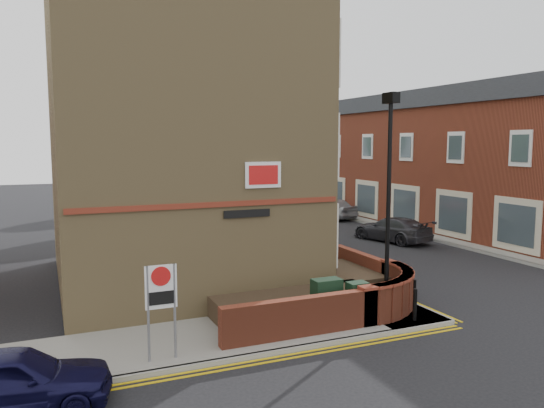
% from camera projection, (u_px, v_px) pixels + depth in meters
% --- Properties ---
extents(ground, '(120.00, 120.00, 0.00)m').
position_uv_depth(ground, '(361.00, 340.00, 13.61)').
color(ground, black).
rests_on(ground, ground).
extents(pavement_corner, '(13.00, 3.00, 0.12)m').
position_uv_depth(pavement_corner, '(213.00, 338.00, 13.60)').
color(pavement_corner, gray).
rests_on(pavement_corner, ground).
extents(pavement_main, '(2.00, 32.00, 0.12)m').
position_uv_depth(pavement_main, '(232.00, 234.00, 28.99)').
color(pavement_main, gray).
rests_on(pavement_main, ground).
extents(pavement_far, '(4.00, 40.00, 0.12)m').
position_uv_depth(pavement_far, '(429.00, 230.00, 30.57)').
color(pavement_far, gray).
rests_on(pavement_far, ground).
extents(kerb_side, '(13.00, 0.15, 0.12)m').
position_uv_depth(kerb_side, '(232.00, 360.00, 12.23)').
color(kerb_side, gray).
rests_on(kerb_side, ground).
extents(kerb_main_near, '(0.15, 32.00, 0.12)m').
position_uv_depth(kerb_main_near, '(249.00, 233.00, 29.38)').
color(kerb_main_near, gray).
rests_on(kerb_main_near, ground).
extents(kerb_main_far, '(0.15, 40.00, 0.12)m').
position_uv_depth(kerb_main_far, '(401.00, 232.00, 29.79)').
color(kerb_main_far, gray).
rests_on(kerb_main_far, ground).
extents(yellow_lines_side, '(13.00, 0.28, 0.01)m').
position_uv_depth(yellow_lines_side, '(236.00, 366.00, 12.01)').
color(yellow_lines_side, gold).
rests_on(yellow_lines_side, ground).
extents(yellow_lines_main, '(0.28, 32.00, 0.01)m').
position_uv_depth(yellow_lines_main, '(253.00, 234.00, 29.48)').
color(yellow_lines_main, gold).
rests_on(yellow_lines_main, ground).
extents(corner_building, '(8.95, 10.40, 13.60)m').
position_uv_depth(corner_building, '(175.00, 110.00, 19.08)').
color(corner_building, '#9A8052').
rests_on(corner_building, ground).
extents(garden_wall, '(6.80, 6.00, 1.20)m').
position_uv_depth(garden_wall, '(315.00, 312.00, 15.89)').
color(garden_wall, brown).
rests_on(garden_wall, ground).
extents(lamppost, '(0.25, 0.50, 6.30)m').
position_uv_depth(lamppost, '(388.00, 203.00, 14.95)').
color(lamppost, black).
rests_on(lamppost, pavement_corner).
extents(utility_cabinet_large, '(0.80, 0.45, 1.20)m').
position_uv_depth(utility_cabinet_large, '(326.00, 300.00, 14.60)').
color(utility_cabinet_large, black).
rests_on(utility_cabinet_large, pavement_corner).
extents(utility_cabinet_small, '(0.55, 0.40, 1.10)m').
position_uv_depth(utility_cabinet_small, '(357.00, 302.00, 14.64)').
color(utility_cabinet_small, black).
rests_on(utility_cabinet_small, pavement_corner).
extents(bollard_near, '(0.11, 0.11, 0.90)m').
position_uv_depth(bollard_near, '(415.00, 305.00, 14.70)').
color(bollard_near, black).
rests_on(bollard_near, pavement_corner).
extents(bollard_far, '(0.11, 0.11, 0.90)m').
position_uv_depth(bollard_far, '(414.00, 295.00, 15.66)').
color(bollard_far, black).
rests_on(bollard_far, pavement_corner).
extents(zone_sign, '(0.72, 0.07, 2.20)m').
position_uv_depth(zone_sign, '(161.00, 294.00, 11.91)').
color(zone_sign, slate).
rests_on(zone_sign, pavement_corner).
extents(far_terrace, '(5.40, 30.40, 8.00)m').
position_uv_depth(far_terrace, '(409.00, 158.00, 34.35)').
color(far_terrace, brown).
rests_on(far_terrace, ground).
extents(far_terrace_cream, '(5.40, 12.40, 8.00)m').
position_uv_depth(far_terrace_cream, '(278.00, 153.00, 53.51)').
color(far_terrace_cream, beige).
rests_on(far_terrace_cream, ground).
extents(tree_near, '(3.64, 3.65, 6.70)m').
position_uv_depth(tree_near, '(244.00, 150.00, 26.67)').
color(tree_near, '#382B1E').
rests_on(tree_near, pavement_main).
extents(tree_mid, '(4.03, 4.03, 7.42)m').
position_uv_depth(tree_mid, '(200.00, 140.00, 33.91)').
color(tree_mid, '#382B1E').
rests_on(tree_mid, pavement_main).
extents(tree_far, '(3.81, 3.81, 7.00)m').
position_uv_depth(tree_far, '(173.00, 144.00, 41.24)').
color(tree_far, '#382B1E').
rests_on(tree_far, pavement_main).
extents(traffic_light_assembly, '(0.20, 0.16, 4.20)m').
position_uv_depth(traffic_light_assembly, '(195.00, 175.00, 37.04)').
color(traffic_light_assembly, black).
rests_on(traffic_light_assembly, pavement_main).
extents(navy_hatchback, '(3.77, 1.93, 1.23)m').
position_uv_depth(navy_hatchback, '(12.00, 380.00, 9.93)').
color(navy_hatchback, black).
rests_on(navy_hatchback, ground).
extents(silver_car_near, '(2.62, 4.53, 1.41)m').
position_uv_depth(silver_car_near, '(310.00, 237.00, 24.56)').
color(silver_car_near, '#A0A2A8').
rests_on(silver_car_near, ground).
extents(red_car_main, '(2.39, 4.89, 1.34)m').
position_uv_depth(red_car_main, '(256.00, 213.00, 33.04)').
color(red_car_main, maroon).
rests_on(red_car_main, ground).
extents(grey_car_far, '(2.74, 4.64, 1.26)m').
position_uv_depth(grey_car_far, '(392.00, 229.00, 27.19)').
color(grey_car_far, '#2E2D32').
rests_on(grey_car_far, ground).
extents(silver_car_far, '(2.63, 4.53, 1.45)m').
position_uv_depth(silver_car_far, '(329.00, 208.00, 35.41)').
color(silver_car_far, '#919298').
rests_on(silver_car_far, ground).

